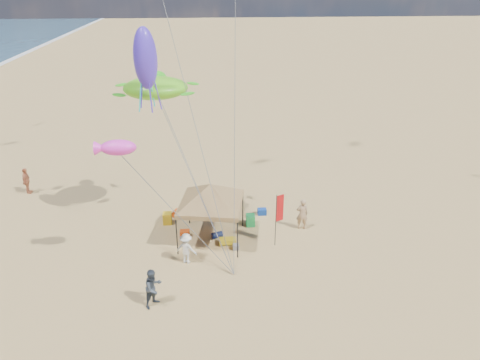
{
  "coord_description": "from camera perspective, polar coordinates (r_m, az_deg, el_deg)",
  "views": [
    {
      "loc": [
        -1.56,
        -17.04,
        13.48
      ],
      "look_at": [
        0.0,
        3.0,
        4.0
      ],
      "focal_mm": 32.82,
      "sensor_mm": 36.0,
      "label": 1
    }
  ],
  "objects": [
    {
      "name": "squid_kite",
      "position": [
        21.81,
        -12.21,
        15.18
      ],
      "size": [
        1.37,
        1.37,
        2.91
      ],
      "primitive_type": "ellipsoid",
      "rotation": [
        0.0,
        0.0,
        0.27
      ],
      "color": "#4B2ED7",
      "rests_on": "ground"
    },
    {
      "name": "ground",
      "position": [
        21.78,
        0.63,
        -12.98
      ],
      "size": [
        280.0,
        280.0,
        0.0
      ],
      "primitive_type": "plane",
      "color": "tan",
      "rests_on": "ground"
    },
    {
      "name": "fish_kite",
      "position": [
        19.6,
        -15.54,
        4.09
      ],
      "size": [
        1.72,
        1.23,
        0.69
      ],
      "primitive_type": "ellipsoid",
      "rotation": [
        0.0,
        0.0,
        -0.32
      ],
      "color": "#FF36D5",
      "rests_on": "ground"
    },
    {
      "name": "canopy_tent",
      "position": [
        23.22,
        -3.87,
        -0.82
      ],
      "size": [
        6.33,
        6.33,
        3.96
      ],
      "color": "black",
      "rests_on": "ground"
    },
    {
      "name": "beach_cart",
      "position": [
        24.28,
        -1.65,
        -7.92
      ],
      "size": [
        0.9,
        0.5,
        0.24
      ],
      "primitive_type": "cube",
      "color": "gold",
      "rests_on": "ground"
    },
    {
      "name": "cooler_blue",
      "position": [
        27.12,
        2.87,
        -4.13
      ],
      "size": [
        0.54,
        0.38,
        0.38
      ],
      "primitive_type": "cube",
      "color": "#123995",
      "rests_on": "ground"
    },
    {
      "name": "chair_green",
      "position": [
        25.88,
        1.36,
        -5.24
      ],
      "size": [
        0.5,
        0.5,
        0.7
      ],
      "primitive_type": "cube",
      "color": "green",
      "rests_on": "ground"
    },
    {
      "name": "feather_flag",
      "position": [
        23.37,
        5.06,
        -4.11
      ],
      "size": [
        0.44,
        0.22,
        3.09
      ],
      "color": "black",
      "rests_on": "ground"
    },
    {
      "name": "person_near_c",
      "position": [
        22.67,
        -6.99,
        -8.83
      ],
      "size": [
        1.25,
        1.0,
        1.69
      ],
      "primitive_type": "imported",
      "rotation": [
        0.0,
        0.0,
        2.75
      ],
      "color": "silver",
      "rests_on": "ground"
    },
    {
      "name": "chair_yellow",
      "position": [
        26.42,
        -9.43,
        -4.93
      ],
      "size": [
        0.5,
        0.5,
        0.7
      ],
      "primitive_type": "cube",
      "color": "gold",
      "rests_on": "ground"
    },
    {
      "name": "bag_orange",
      "position": [
        27.26,
        -8.34,
        -4.24
      ],
      "size": [
        0.54,
        0.69,
        0.36
      ],
      "primitive_type": "cylinder",
      "rotation": [
        0.0,
        1.57,
        1.22
      ],
      "color": "#C63D0B",
      "rests_on": "ground"
    },
    {
      "name": "bag_navy",
      "position": [
        24.85,
        -3.01,
        -7.15
      ],
      "size": [
        0.69,
        0.54,
        0.36
      ],
      "primitive_type": "cylinder",
      "rotation": [
        0.0,
        1.57,
        0.35
      ],
      "color": "#0C1538",
      "rests_on": "ground"
    },
    {
      "name": "person_far_a",
      "position": [
        32.67,
        -26.01,
        -0.09
      ],
      "size": [
        0.48,
        1.08,
        1.82
      ],
      "primitive_type": "imported",
      "rotation": [
        0.0,
        0.0,
        1.61
      ],
      "color": "#AF6643",
      "rests_on": "ground"
    },
    {
      "name": "cooler_red",
      "position": [
        25.11,
        -7.19,
        -6.92
      ],
      "size": [
        0.54,
        0.38,
        0.38
      ],
      "primitive_type": "cube",
      "color": "#C7430F",
      "rests_on": "ground"
    },
    {
      "name": "person_near_a",
      "position": [
        25.54,
        8.07,
        -4.4
      ],
      "size": [
        0.72,
        0.5,
        1.9
      ],
      "primitive_type": "imported",
      "rotation": [
        0.0,
        0.0,
        3.07
      ],
      "color": "tan",
      "rests_on": "ground"
    },
    {
      "name": "person_near_b",
      "position": [
        20.26,
        -11.19,
        -13.58
      ],
      "size": [
        1.13,
        1.15,
        1.87
      ],
      "primitive_type": "imported",
      "rotation": [
        0.0,
        0.0,
        0.84
      ],
      "color": "#333C46",
      "rests_on": "ground"
    },
    {
      "name": "crate_grey",
      "position": [
        23.9,
        -0.53,
        -8.68
      ],
      "size": [
        0.34,
        0.3,
        0.28
      ],
      "primitive_type": "cube",
      "color": "gray",
      "rests_on": "ground"
    },
    {
      "name": "turtle_kite",
      "position": [
        23.81,
        -10.92,
        11.67
      ],
      "size": [
        3.43,
        2.77,
        1.13
      ],
      "primitive_type": "ellipsoid",
      "rotation": [
        0.0,
        0.0,
        -0.02
      ],
      "color": "#69D820",
      "rests_on": "ground"
    }
  ]
}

